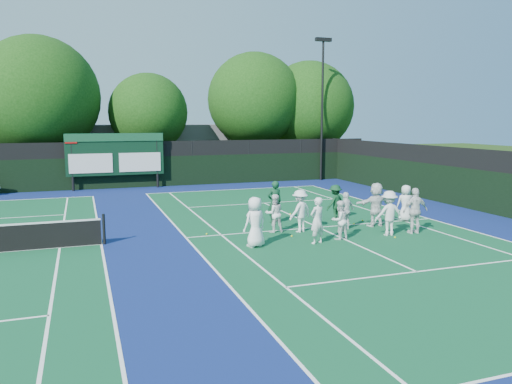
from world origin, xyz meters
name	(u,v)px	position (x,y,z in m)	size (l,w,h in m)	color
ground	(329,233)	(0.00, 0.00, 0.00)	(120.00, 120.00, 0.00)	#1C360E
court_apron	(172,239)	(-6.00, 1.00, 0.00)	(34.00, 32.00, 0.01)	navy
near_court	(318,227)	(0.00, 1.00, 0.01)	(11.05, 23.85, 0.01)	#104E2C
back_fence	(132,167)	(-6.00, 16.00, 1.36)	(34.00, 0.08, 3.00)	black
divider_fence_right	(493,185)	(9.00, 1.00, 1.36)	(0.08, 32.00, 3.00)	black
scoreboard	(115,155)	(-7.01, 15.59, 2.19)	(6.00, 0.21, 3.55)	black
clubhouse	(172,149)	(-2.00, 24.00, 2.00)	(18.00, 6.00, 4.00)	slate
light_pole_right	(322,93)	(7.50, 15.70, 6.30)	(1.20, 0.30, 10.12)	black
tree_b	(41,100)	(-11.40, 19.58, 5.70)	(8.00, 8.00, 9.91)	black
tree_c	(150,115)	(-4.22, 19.58, 4.76)	(5.57, 5.57, 7.69)	black
tree_d	(256,102)	(3.80, 19.58, 5.73)	(7.11, 7.11, 9.48)	black
tree_e	(310,109)	(8.39, 19.58, 5.25)	(7.12, 7.12, 9.00)	black
tennis_ball_0	(292,236)	(-1.68, -0.16, 0.03)	(0.07, 0.07, 0.07)	yellow
tennis_ball_1	(290,214)	(0.04, 3.98, 0.03)	(0.07, 0.07, 0.07)	yellow
tennis_ball_2	(395,237)	(1.88, -1.62, 0.03)	(0.07, 0.07, 0.07)	yellow
tennis_ball_3	(207,234)	(-4.63, 1.25, 0.03)	(0.07, 0.07, 0.07)	yellow
tennis_ball_4	(354,224)	(1.68, 1.03, 0.03)	(0.07, 0.07, 0.07)	yellow
tennis_ball_5	(363,220)	(2.42, 1.54, 0.03)	(0.07, 0.07, 0.07)	yellow
player_front_0	(255,222)	(-3.47, -1.10, 0.88)	(0.86, 0.56, 1.76)	white
player_front_1	(317,221)	(-1.24, -1.39, 0.84)	(0.61, 0.40, 1.68)	silver
player_front_2	(339,220)	(-0.18, -1.08, 0.73)	(0.71, 0.55, 1.45)	white
player_front_3	(389,213)	(1.91, -1.15, 0.86)	(1.11, 0.64, 1.72)	silver
player_front_4	(415,211)	(3.06, -1.20, 0.90)	(1.05, 0.44, 1.79)	silver
player_back_0	(274,213)	(-2.02, 0.79, 0.76)	(0.74, 0.57, 1.51)	white
player_back_1	(300,211)	(-1.03, 0.52, 0.84)	(1.09, 0.62, 1.68)	white
player_back_2	(346,211)	(0.89, 0.33, 0.76)	(0.89, 0.37, 1.53)	white
player_back_3	(376,205)	(2.37, 0.47, 0.91)	(1.69, 0.54, 1.83)	silver
player_back_4	(406,203)	(4.16, 0.93, 0.80)	(0.78, 0.51, 1.59)	silver
coach_left	(275,202)	(-1.34, 2.50, 0.91)	(0.66, 0.43, 1.81)	#103B23
coach_right	(335,203)	(1.37, 2.12, 0.79)	(1.02, 0.59, 1.58)	#103A1F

